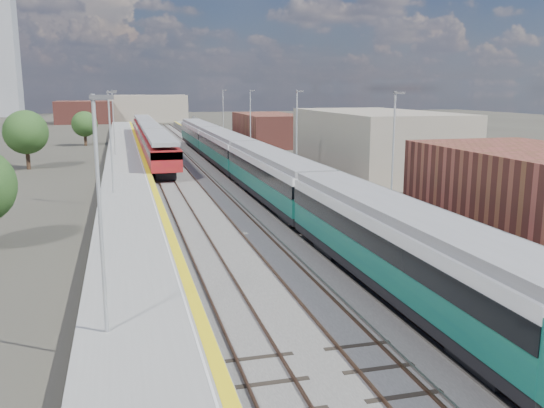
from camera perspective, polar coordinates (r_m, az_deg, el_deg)
name	(u,v)px	position (r m, az deg, el deg)	size (l,w,h in m)	color
ground	(215,172)	(61.39, -5.70, 3.19)	(320.00, 320.00, 0.00)	#47443A
ballast_bed	(191,169)	(63.54, -8.06, 3.43)	(10.50, 155.00, 0.06)	#565451
tracks	(194,166)	(65.25, -7.72, 3.72)	(8.96, 160.00, 0.17)	#4C3323
platform_right	(258,162)	(64.75, -1.43, 4.14)	(4.70, 155.00, 8.52)	slate
platform_left	(126,167)	(63.05, -14.23, 3.58)	(4.30, 155.00, 8.52)	slate
buildings	(81,80)	(148.90, -18.42, 11.58)	(72.00, 185.50, 40.00)	brown
green_train	(245,159)	(53.29, -2.74, 4.50)	(2.98, 83.03, 3.29)	black
red_train	(150,136)	(83.06, -12.01, 6.64)	(2.94, 59.56, 3.71)	black
tree_b	(26,132)	(68.00, -23.21, 6.54)	(4.73, 4.73, 6.41)	#382619
tree_c	(84,124)	(93.78, -18.09, 7.54)	(3.90, 3.90, 5.28)	#382619
tree_d	(364,127)	(74.13, 9.09, 7.50)	(4.53, 4.53, 6.14)	#382619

